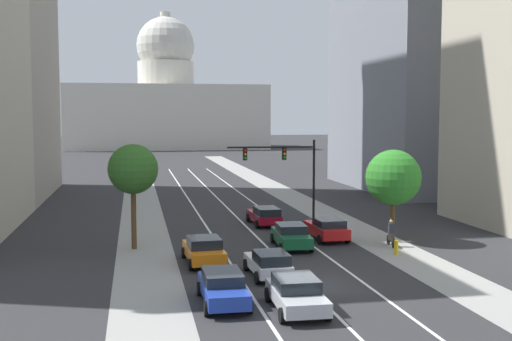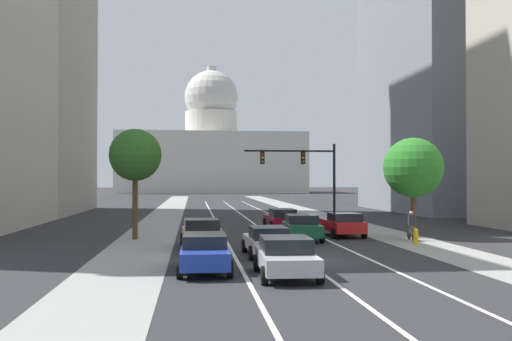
% 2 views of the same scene
% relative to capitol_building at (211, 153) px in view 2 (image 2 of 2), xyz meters
% --- Properties ---
extents(ground_plane, '(400.00, 400.00, 0.00)m').
position_rel_capitol_building_xyz_m(ground_plane, '(0.00, -95.29, -10.76)').
color(ground_plane, '#2B2B2D').
extents(sidewalk_left, '(3.44, 130.00, 0.01)m').
position_rel_capitol_building_xyz_m(sidewalk_left, '(-7.60, -100.29, -10.75)').
color(sidewalk_left, gray).
rests_on(sidewalk_left, ground).
extents(sidewalk_right, '(3.44, 130.00, 0.01)m').
position_rel_capitol_building_xyz_m(sidewalk_right, '(7.60, -100.29, -10.75)').
color(sidewalk_right, gray).
rests_on(sidewalk_right, ground).
extents(lane_stripe_left, '(0.16, 90.00, 0.01)m').
position_rel_capitol_building_xyz_m(lane_stripe_left, '(-2.94, -110.29, -10.75)').
color(lane_stripe_left, white).
rests_on(lane_stripe_left, ground).
extents(lane_stripe_center, '(0.16, 90.00, 0.01)m').
position_rel_capitol_building_xyz_m(lane_stripe_center, '(0.00, -110.29, -10.75)').
color(lane_stripe_center, white).
rests_on(lane_stripe_center, ground).
extents(lane_stripe_right, '(0.16, 90.00, 0.01)m').
position_rel_capitol_building_xyz_m(lane_stripe_right, '(2.94, -110.29, -10.75)').
color(lane_stripe_right, white).
rests_on(lane_stripe_right, ground).
extents(capitol_building, '(48.98, 25.64, 34.25)m').
position_rel_capitol_building_xyz_m(capitol_building, '(0.00, 0.00, 0.00)').
color(capitol_building, beige).
rests_on(capitol_building, ground).
extents(car_silver, '(2.19, 4.51, 1.44)m').
position_rel_capitol_building_xyz_m(car_silver, '(-1.47, -139.15, -10.00)').
color(car_silver, '#B2B5BA').
rests_on(car_silver, ground).
extents(car_red, '(2.21, 4.42, 1.49)m').
position_rel_capitol_building_xyz_m(car_red, '(4.41, -124.47, -9.98)').
color(car_red, red).
rests_on(car_red, ground).
extents(car_white, '(2.02, 4.19, 1.42)m').
position_rel_capitol_building_xyz_m(car_white, '(-1.46, -133.45, -10.01)').
color(car_white, silver).
rests_on(car_white, ground).
extents(car_green, '(2.26, 4.71, 1.50)m').
position_rel_capitol_building_xyz_m(car_green, '(1.47, -126.43, -9.98)').
color(car_green, '#14512D').
rests_on(car_green, ground).
extents(car_blue, '(2.03, 4.60, 1.44)m').
position_rel_capitol_building_xyz_m(car_blue, '(-4.41, -137.62, -9.99)').
color(car_blue, '#1E389E').
rests_on(car_blue, ground).
extents(car_crimson, '(2.09, 4.83, 1.46)m').
position_rel_capitol_building_xyz_m(car_crimson, '(1.48, -118.00, -9.99)').
color(car_crimson, maroon).
rests_on(car_crimson, ground).
extents(car_orange, '(2.27, 4.62, 1.52)m').
position_rel_capitol_building_xyz_m(car_orange, '(-4.40, -129.75, -9.98)').
color(car_orange, orange).
rests_on(car_orange, ground).
extents(traffic_signal_mast, '(7.21, 0.39, 6.34)m').
position_rel_capitol_building_xyz_m(traffic_signal_mast, '(3.90, -115.04, -6.26)').
color(traffic_signal_mast, black).
rests_on(traffic_signal_mast, ground).
extents(fire_hydrant, '(0.26, 0.35, 0.91)m').
position_rel_capitol_building_xyz_m(fire_hydrant, '(7.15, -129.58, -10.29)').
color(fire_hydrant, yellow).
rests_on(fire_hydrant, ground).
extents(cyclist, '(0.39, 1.70, 1.72)m').
position_rel_capitol_building_xyz_m(cyclist, '(7.76, -127.32, -9.91)').
color(cyclist, black).
rests_on(cyclist, ground).
extents(street_tree_near_left, '(3.09, 3.09, 6.55)m').
position_rel_capitol_building_xyz_m(street_tree_near_left, '(-8.26, -125.01, -5.79)').
color(street_tree_near_left, '#51381E').
rests_on(street_tree_near_left, ground).
extents(street_tree_far_right, '(3.63, 3.63, 6.09)m').
position_rel_capitol_building_xyz_m(street_tree_far_right, '(8.43, -125.93, -6.50)').
color(street_tree_far_right, '#51381E').
rests_on(street_tree_far_right, ground).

